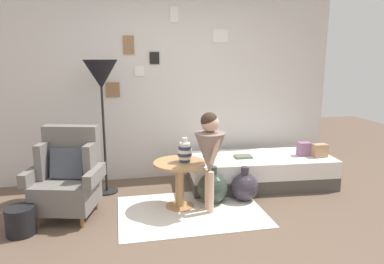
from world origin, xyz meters
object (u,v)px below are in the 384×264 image
object	(u,v)px
vase_striped	(185,152)
person_child	(210,149)
demijohn_far	(244,187)
demijohn_near	(212,188)
magazine_basket	(20,221)
floor_lamp	(101,79)
daybed	(260,170)
armchair	(68,177)
side_table	(180,175)
book_on_daybed	(243,157)

from	to	relation	value
vase_striped	person_child	distance (m)	0.31
person_child	demijohn_far	size ratio (longest dim) A/B	2.69
person_child	demijohn_near	world-z (taller)	person_child
magazine_basket	floor_lamp	bearing A→B (deg)	50.36
daybed	armchair	bearing A→B (deg)	-169.59
daybed	person_child	xyz separation A→B (m)	(-0.89, -0.68, 0.52)
person_child	demijohn_near	xyz separation A→B (m)	(0.10, 0.23, -0.54)
vase_striped	demijohn_far	bearing A→B (deg)	3.24
magazine_basket	demijohn_far	bearing A→B (deg)	8.01
side_table	book_on_daybed	distance (m)	1.06
book_on_daybed	magazine_basket	bearing A→B (deg)	-162.83
floor_lamp	demijohn_far	xyz separation A→B (m)	(1.64, -0.62, -1.27)
book_on_daybed	demijohn_near	xyz separation A→B (m)	(-0.54, -0.44, -0.23)
side_table	person_child	distance (m)	0.48
daybed	demijohn_near	size ratio (longest dim) A/B	4.36
armchair	side_table	xyz separation A→B (m)	(1.22, -0.06, -0.05)
vase_striped	person_child	size ratio (longest dim) A/B	0.25
daybed	person_child	distance (m)	1.24
daybed	demijohn_far	bearing A→B (deg)	-129.97
armchair	demijohn_near	bearing A→B (deg)	-0.37
side_table	magazine_basket	distance (m)	1.68
armchair	person_child	size ratio (longest dim) A/B	0.86
armchair	demijohn_near	distance (m)	1.64
armchair	demijohn_far	bearing A→B (deg)	-0.71
vase_striped	demijohn_far	size ratio (longest dim) A/B	0.66
armchair	daybed	bearing A→B (deg)	10.41
book_on_daybed	magazine_basket	xyz separation A→B (m)	(-2.58, -0.80, -0.28)
side_table	daybed	bearing A→B (deg)	22.94
armchair	demijohn_far	size ratio (longest dim) A/B	2.30
person_child	armchair	bearing A→B (deg)	170.99
vase_striped	magazine_basket	size ratio (longest dim) A/B	1.00
demijohn_near	vase_striped	bearing A→B (deg)	-170.69
demijohn_near	magazine_basket	world-z (taller)	demijohn_near
person_child	magazine_basket	bearing A→B (deg)	-176.26
vase_striped	demijohn_near	bearing A→B (deg)	9.31
book_on_daybed	demijohn_far	world-z (taller)	book_on_daybed
armchair	daybed	distance (m)	2.46
vase_striped	demijohn_near	size ratio (longest dim) A/B	0.62
magazine_basket	vase_striped	bearing A→B (deg)	10.06
person_child	demijohn_far	world-z (taller)	person_child
person_child	book_on_daybed	distance (m)	0.97
demijohn_far	daybed	bearing A→B (deg)	50.03
vase_striped	demijohn_far	world-z (taller)	vase_striped
armchair	magazine_basket	xyz separation A→B (m)	(-0.42, -0.37, -0.30)
person_child	demijohn_far	xyz separation A→B (m)	(0.50, 0.22, -0.55)
demijohn_near	demijohn_far	size ratio (longest dim) A/B	1.06
daybed	book_on_daybed	distance (m)	0.33
side_table	demijohn_far	bearing A→B (deg)	2.63
side_table	book_on_daybed	xyz separation A→B (m)	(0.94, 0.49, 0.02)
side_table	magazine_basket	bearing A→B (deg)	-169.41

